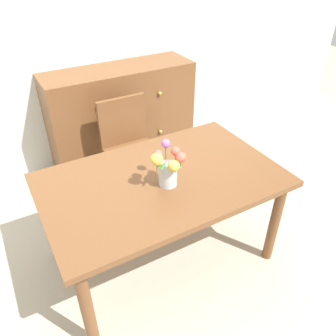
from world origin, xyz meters
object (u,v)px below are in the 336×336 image
chair_far (129,144)px  flower_vase (168,167)px  dresser (122,118)px  dining_table (162,189)px

chair_far → flower_vase: bearing=82.0°
dresser → flower_vase: size_ratio=5.18×
dining_table → flower_vase: size_ratio=5.58×
dining_table → flower_vase: flower_vase is taller
dining_table → chair_far: (0.12, 0.81, -0.12)m
chair_far → dresser: size_ratio=0.64×
chair_far → dresser: 0.54m
dresser → flower_vase: 1.48m
chair_far → dresser: (0.16, 0.52, -0.02)m
chair_far → dining_table: bearing=81.4°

